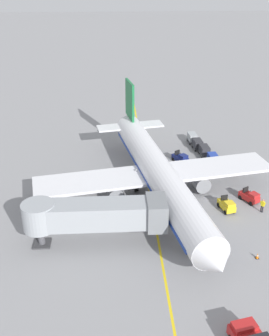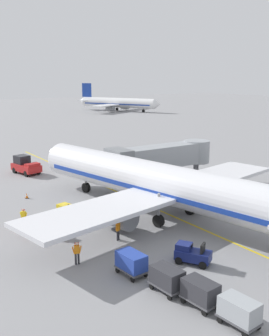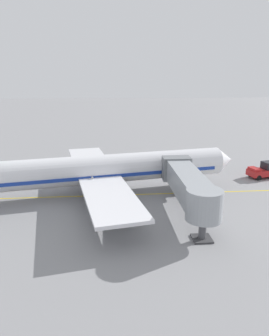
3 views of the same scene
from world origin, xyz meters
name	(u,v)px [view 1 (image 1 of 3)]	position (x,y,z in m)	size (l,w,h in m)	color
ground_plane	(150,195)	(0.00, 0.00, 0.00)	(400.00, 400.00, 0.00)	gray
gate_lead_in_line	(150,195)	(0.00, 0.00, 0.00)	(0.24, 80.00, 0.01)	gold
parked_airliner	(158,173)	(-0.88, 0.09, 3.19)	(30.44, 37.18, 10.63)	silver
jet_bridge	(95,215)	(6.47, 9.39, 3.46)	(14.56, 3.50, 4.98)	#93999E
baggage_tug_lead	(227,205)	(-8.69, 4.05, 0.71)	(1.78, 2.71, 1.62)	gold
baggage_tug_trailing	(250,196)	(-11.97, 2.25, 0.71)	(2.27, 2.77, 1.62)	#B21E1E
baggage_tug_spare	(180,158)	(-5.24, -9.07, 0.71)	(2.32, 2.76, 1.62)	navy
baggage_cart_front	(213,159)	(-9.78, -8.07, 0.95)	(1.47, 2.94, 1.58)	#4C4C51
baggage_cart_second_in_train	(204,150)	(-9.17, -11.13, 0.95)	(1.47, 2.94, 1.58)	#4C4C51
baggage_cart_third_in_train	(198,144)	(-8.59, -13.49, 0.95)	(1.47, 2.94, 1.58)	#4C4C51
baggage_cart_tail_end	(192,137)	(-8.24, -16.10, 0.95)	(1.47, 2.94, 1.58)	#4C4C51
ground_crew_wing_walker	(204,177)	(-7.38, -2.55, 0.95)	(0.65, 0.47, 1.69)	#232328
ground_crew_loader	(263,205)	(-12.71, 4.65, 0.95)	(0.55, 0.60, 1.69)	#232328
ground_crew_marshaller	(236,169)	(-12.09, -4.60, 0.95)	(0.72, 0.34, 1.69)	#232328
safety_cone_nose_left	(257,256)	(-9.49, 12.89, 0.29)	(0.36, 0.36, 0.59)	black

